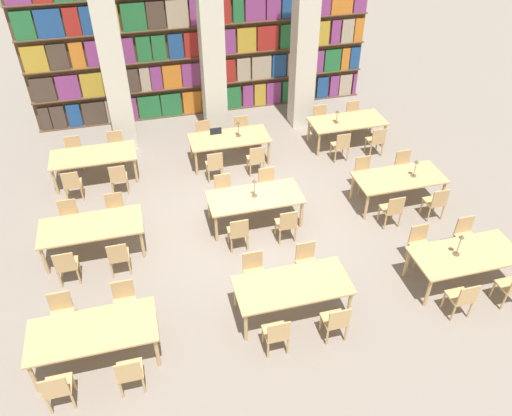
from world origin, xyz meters
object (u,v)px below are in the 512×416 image
(reading_table_0, at_px, (93,333))
(chair_28, at_px, (214,165))
(chair_24, at_px, (72,184))
(chair_26, at_px, (119,177))
(chair_1, at_px, (62,313))
(chair_21, at_px, (364,172))
(chair_34, at_px, (376,140))
(chair_7, at_px, (307,261))
(chair_11, at_px, (465,235))
(chair_23, at_px, (404,166))
(chair_32, at_px, (341,145))
(reading_table_1, at_px, (292,287))
(chair_16, at_px, (238,232))
(reading_table_4, at_px, (255,199))
(chair_20, at_px, (392,209))
(chair_8, at_px, (462,298))
(chair_29, at_px, (204,135))
(laptop, at_px, (215,132))
(reading_table_5, at_px, (399,179))
(chair_22, at_px, (436,202))
(chair_13, at_px, (69,218))
(chair_10, at_px, (512,287))
(chair_19, at_px, (267,184))
(desk_lamp_2, at_px, (416,165))
(desk_lamp_4, at_px, (337,114))
(chair_14, at_px, (119,256))
(chair_0, at_px, (58,388))
(reading_table_6, at_px, (93,157))
(pillar_left, at_px, (109,43))
(reading_table_7, at_px, (229,140))
(reading_table_2, at_px, (466,256))
(chair_35, at_px, (353,115))
(chair_2, at_px, (130,372))
(chair_6, at_px, (336,321))
(desk_lamp_3, at_px, (238,126))
(pillar_right, at_px, (305,26))
(chair_3, at_px, (125,301))
(chair_15, at_px, (116,210))
(chair_31, at_px, (242,131))
(reading_table_3, at_px, (91,228))
(chair_30, at_px, (256,159))
(desk_lamp_1, at_px, (254,185))
(chair_9, at_px, (420,243))
(chair_27, at_px, (116,146))
(chair_33, at_px, (321,119))

(reading_table_0, xyz_separation_m, chair_28, (3.02, 4.93, -0.21))
(chair_24, bearing_deg, chair_26, 0.00)
(chair_1, bearing_deg, chair_24, -90.87)
(chair_21, height_order, chair_34, same)
(chair_7, bearing_deg, chair_11, 178.63)
(chair_23, relative_size, chair_32, 1.00)
(reading_table_1, height_order, chair_16, chair_16)
(reading_table_4, distance_m, chair_20, 3.16)
(reading_table_1, relative_size, chair_8, 2.45)
(chair_29, xyz_separation_m, laptop, (0.25, -0.48, 0.33))
(reading_table_5, relative_size, chair_22, 2.45)
(chair_13, distance_m, chair_23, 8.27)
(chair_10, xyz_separation_m, chair_19, (-3.61, 4.46, 0.00))
(desk_lamp_2, xyz_separation_m, chair_28, (-4.47, 2.15, -0.59))
(chair_24, xyz_separation_m, desk_lamp_4, (7.22, 0.81, 0.54))
(chair_10, xyz_separation_m, chair_22, (0.00, 2.78, 0.00))
(chair_11, bearing_deg, chair_14, -9.46)
(chair_0, distance_m, reading_table_6, 6.56)
(chair_11, relative_size, chair_21, 1.00)
(pillar_left, relative_size, reading_table_7, 2.79)
(reading_table_2, bearing_deg, chair_35, 85.95)
(chair_2, bearing_deg, chair_20, 25.00)
(chair_6, bearing_deg, chair_16, 111.91)
(reading_table_1, height_order, desk_lamp_3, desk_lamp_3)
(pillar_right, xyz_separation_m, reading_table_5, (0.96, -4.54, -2.31))
(chair_24, bearing_deg, chair_3, -75.90)
(chair_15, bearing_deg, chair_6, 130.81)
(reading_table_7, bearing_deg, chair_21, -34.86)
(chair_19, bearing_deg, chair_31, -90.45)
(chair_0, distance_m, chair_11, 8.46)
(chair_0, bearing_deg, chair_7, 19.84)
(chair_0, relative_size, reading_table_3, 0.41)
(chair_30, height_order, laptop, laptop)
(reading_table_1, relative_size, reading_table_6, 1.00)
(chair_6, distance_m, chair_26, 6.63)
(pillar_left, relative_size, chair_13, 6.83)
(desk_lamp_3, bearing_deg, desk_lamp_1, -95.53)
(chair_26, bearing_deg, chair_2, -90.59)
(chair_28, bearing_deg, chair_34, 1.02)
(reading_table_2, height_order, chair_9, chair_9)
(chair_21, bearing_deg, reading_table_3, 6.78)
(reading_table_6, xyz_separation_m, chair_27, (0.56, 0.78, -0.21))
(pillar_right, distance_m, chair_30, 4.07)
(chair_3, bearing_deg, chair_1, 0.00)
(chair_24, distance_m, chair_29, 3.86)
(reading_table_2, distance_m, reading_table_6, 9.12)
(chair_33, bearing_deg, reading_table_3, 29.66)
(chair_28, distance_m, chair_31, 1.92)
(desk_lamp_1, distance_m, chair_34, 4.56)
(reading_table_5, height_order, reading_table_6, same)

